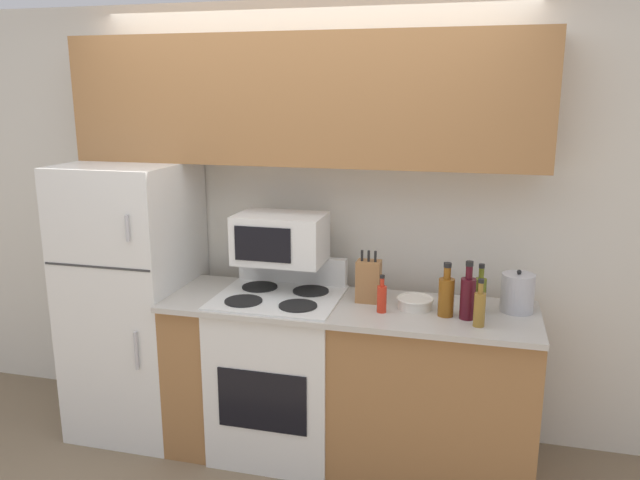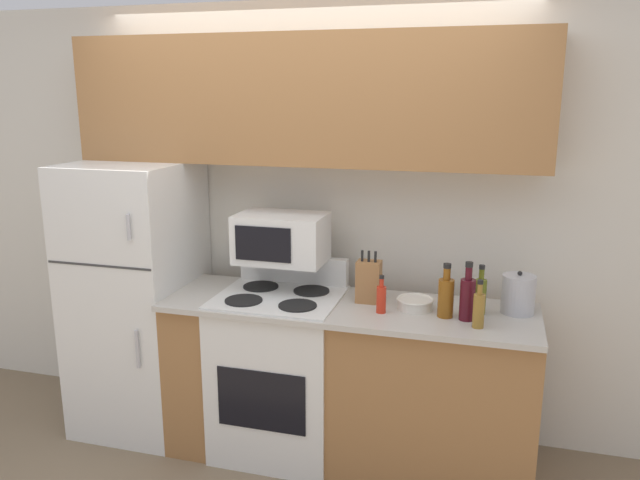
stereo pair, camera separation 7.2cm
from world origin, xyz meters
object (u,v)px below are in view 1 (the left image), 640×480
object	(u,v)px
bottle_whiskey	(446,295)
bottle_hot_sauce	(382,298)
microwave	(280,238)
bottle_wine_red	(468,296)
stove	(279,371)
bottle_vinegar	(480,308)
kettle	(518,293)
bottle_olive_oil	(480,294)
refrigerator	(135,298)
knife_block	(369,281)
bowl	(415,302)

from	to	relation	value
bottle_whiskey	bottle_hot_sauce	bearing A→B (deg)	-174.77
microwave	bottle_wine_red	size ratio (longest dim) A/B	1.66
stove	microwave	xyz separation A→B (m)	(-0.02, 0.12, 0.75)
bottle_vinegar	kettle	xyz separation A→B (m)	(0.19, 0.27, 0.01)
bottle_vinegar	bottle_olive_oil	bearing A→B (deg)	89.76
refrigerator	bottle_olive_oil	bearing A→B (deg)	-0.75
bottle_wine_red	bottle_hot_sauce	bearing A→B (deg)	-178.17
bottle_olive_oil	bottle_wine_red	xyz separation A→B (m)	(-0.06, -0.11, 0.02)
knife_block	bottle_wine_red	world-z (taller)	bottle_wine_red
bottle_vinegar	bottle_wine_red	world-z (taller)	bottle_wine_red
bowl	bottle_whiskey	world-z (taller)	bottle_whiskey
microwave	bowl	xyz separation A→B (m)	(0.77, -0.10, -0.28)
kettle	refrigerator	bearing A→B (deg)	-178.96
bowl	bottle_olive_oil	distance (m)	0.34
refrigerator	kettle	size ratio (longest dim) A/B	7.31
refrigerator	knife_block	distance (m)	1.45
knife_block	bottle_wine_red	size ratio (longest dim) A/B	0.96
bowl	bottle_vinegar	size ratio (longest dim) A/B	0.82
bottle_whiskey	bottle_wine_red	bearing A→B (deg)	-8.46
stove	bottle_olive_oil	bearing A→B (deg)	2.30
kettle	stove	bearing A→B (deg)	-175.05
refrigerator	kettle	bearing A→B (deg)	1.04
bowl	bottle_whiskey	size ratio (longest dim) A/B	0.70
bowl	bottle_whiskey	bearing A→B (deg)	-24.22
bottle_vinegar	bottle_wine_red	distance (m)	0.11
stove	bottle_vinegar	xyz separation A→B (m)	(1.08, -0.16, 0.54)
refrigerator	bottle_whiskey	size ratio (longest dim) A/B	5.86
refrigerator	kettle	distance (m)	2.22
bottle_hot_sauce	microwave	bearing A→B (deg)	161.73
stove	bottle_vinegar	distance (m)	1.22
microwave	knife_block	world-z (taller)	microwave
refrigerator	stove	size ratio (longest dim) A/B	1.50
refrigerator	kettle	xyz separation A→B (m)	(2.21, 0.04, 0.21)
stove	bowl	world-z (taller)	stove
bottle_olive_oil	bottle_vinegar	distance (m)	0.20
knife_block	bottle_hot_sauce	world-z (taller)	knife_block
bottle_olive_oil	bottle_wine_red	size ratio (longest dim) A/B	0.87
refrigerator	bottle_vinegar	distance (m)	2.04
bottle_whiskey	kettle	size ratio (longest dim) A/B	1.25
stove	knife_block	world-z (taller)	knife_block
bottle_olive_oil	kettle	distance (m)	0.20
bottle_wine_red	bottle_olive_oil	bearing A→B (deg)	61.27
bottle_vinegar	kettle	size ratio (longest dim) A/B	1.07
bottle_wine_red	bottle_whiskey	xyz separation A→B (m)	(-0.11, 0.02, -0.01)
bottle_olive_oil	refrigerator	bearing A→B (deg)	179.25
stove	bottle_vinegar	world-z (taller)	bottle_vinegar
bottle_vinegar	bowl	bearing A→B (deg)	151.21
bottle_wine_red	bottle_whiskey	size ratio (longest dim) A/B	1.07
bottle_olive_oil	bottle_hot_sauce	bearing A→B (deg)	-165.88
refrigerator	bottle_olive_oil	distance (m)	2.03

